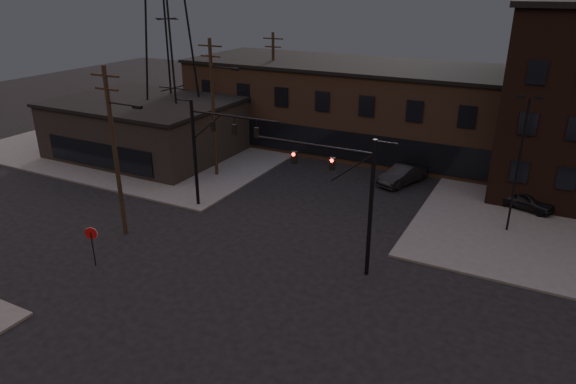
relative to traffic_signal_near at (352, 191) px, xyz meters
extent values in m
plane|color=black|center=(-5.36, -4.50, -4.93)|extent=(140.00, 140.00, 0.00)
cube|color=#474744|center=(-27.36, 17.50, -4.86)|extent=(30.00, 30.00, 0.15)
cube|color=#4B3528|center=(-5.36, 23.50, -0.93)|extent=(40.00, 12.00, 8.00)
cube|color=black|center=(-25.36, 11.50, -2.43)|extent=(16.00, 12.00, 5.00)
cylinder|color=black|center=(1.14, 0.00, -0.93)|extent=(0.24, 0.24, 8.00)
cylinder|color=black|center=(-2.36, 0.00, 2.27)|extent=(7.00, 0.14, 0.14)
cube|color=#FF140C|center=(-1.19, 0.00, 1.37)|extent=(0.28, 0.22, 0.70)
cube|color=#FF140C|center=(-3.52, 0.00, 1.37)|extent=(0.28, 0.22, 0.70)
cylinder|color=black|center=(-13.36, 3.50, -0.93)|extent=(0.24, 0.24, 8.00)
cylinder|color=black|center=(-9.86, 3.50, 2.27)|extent=(7.00, 0.14, 0.14)
cube|color=black|center=(-11.61, 3.50, 1.37)|extent=(0.28, 0.22, 0.70)
cube|color=black|center=(-9.86, 3.50, 1.37)|extent=(0.28, 0.22, 0.70)
cube|color=black|center=(-8.11, 3.50, 1.37)|extent=(0.28, 0.22, 0.70)
cylinder|color=black|center=(-13.36, -6.50, -3.83)|extent=(0.06, 0.06, 2.20)
cylinder|color=maroon|center=(-13.36, -6.48, -2.83)|extent=(0.72, 0.33, 0.76)
cylinder|color=black|center=(-14.86, -2.50, 0.57)|extent=(0.28, 0.28, 11.00)
cube|color=black|center=(-14.86, -2.50, 5.47)|extent=(2.20, 0.12, 0.12)
cube|color=black|center=(-14.86, -2.50, 4.67)|extent=(1.80, 0.12, 0.12)
cube|color=black|center=(-12.56, -2.50, 3.82)|extent=(0.60, 0.25, 0.18)
cylinder|color=black|center=(-15.86, 9.50, 0.82)|extent=(0.28, 0.28, 11.50)
cube|color=black|center=(-15.86, 9.50, 5.97)|extent=(2.20, 0.12, 0.12)
cube|color=black|center=(-15.86, 9.50, 5.17)|extent=(1.80, 0.12, 0.12)
cube|color=black|center=(-13.56, 9.50, 4.32)|extent=(0.60, 0.25, 0.18)
cylinder|color=black|center=(-16.86, 21.50, 0.57)|extent=(0.28, 0.28, 11.00)
cube|color=black|center=(-16.86, 21.50, 5.47)|extent=(2.20, 0.12, 0.12)
cube|color=black|center=(-16.86, 21.50, 4.67)|extent=(1.80, 0.12, 0.12)
cylinder|color=black|center=(7.64, 9.50, -0.43)|extent=(0.14, 0.14, 9.00)
cube|color=black|center=(7.14, 9.50, 4.12)|extent=(0.50, 0.28, 0.18)
cube|color=black|center=(8.14, 9.50, 4.12)|extent=(0.50, 0.28, 0.18)
imported|color=black|center=(8.37, 13.87, -4.08)|extent=(4.40, 2.80, 1.39)
imported|color=black|center=(-1.08, 14.98, -4.14)|extent=(3.30, 5.06, 1.58)
camera|label=1|loc=(8.95, -24.65, 10.48)|focal=32.00mm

